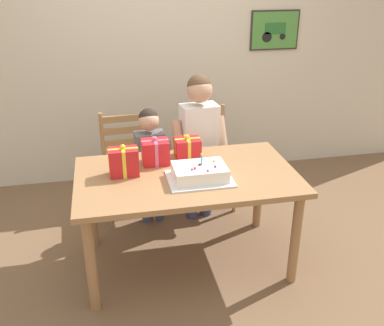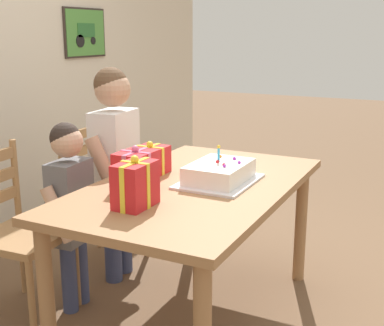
{
  "view_description": "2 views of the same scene",
  "coord_description": "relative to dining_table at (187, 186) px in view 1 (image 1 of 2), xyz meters",
  "views": [
    {
      "loc": [
        -0.53,
        -2.72,
        2.11
      ],
      "look_at": [
        0.04,
        -0.02,
        0.84
      ],
      "focal_mm": 40.95,
      "sensor_mm": 36.0,
      "label": 1
    },
    {
      "loc": [
        -2.23,
        -1.1,
        1.49
      ],
      "look_at": [
        0.1,
        0.06,
        0.83
      ],
      "focal_mm": 48.3,
      "sensor_mm": 36.0,
      "label": 2
    }
  ],
  "objects": [
    {
      "name": "gift_box_corner_small",
      "position": [
        -0.43,
        0.07,
        0.19
      ],
      "size": [
        0.21,
        0.14,
        0.23
      ],
      "color": "red",
      "rests_on": "dining_table"
    },
    {
      "name": "back_wall",
      "position": [
        0.0,
        1.65,
        0.64
      ],
      "size": [
        6.4,
        0.11,
        2.6
      ],
      "color": "beige",
      "rests_on": "ground"
    },
    {
      "name": "gift_box_beside_cake",
      "position": [
        0.07,
        0.3,
        0.17
      ],
      "size": [
        0.19,
        0.16,
        0.18
      ],
      "color": "red",
      "rests_on": "dining_table"
    },
    {
      "name": "child_younger",
      "position": [
        -0.19,
        0.64,
        -0.03
      ],
      "size": [
        0.39,
        0.23,
        1.04
      ],
      "color": "#38426B",
      "rests_on": "ground"
    },
    {
      "name": "chair_left",
      "position": [
        -0.37,
        0.87,
        -0.19
      ],
      "size": [
        0.45,
        0.45,
        0.92
      ],
      "color": "#A87A4C",
      "rests_on": "ground"
    },
    {
      "name": "ground_plane",
      "position": [
        0.0,
        0.0,
        -0.66
      ],
      "size": [
        20.0,
        20.0,
        0.0
      ],
      "primitive_type": "plane",
      "color": "brown"
    },
    {
      "name": "dining_table",
      "position": [
        0.0,
        0.0,
        0.0
      ],
      "size": [
        1.55,
        0.91,
        0.75
      ],
      "color": "#9E7047",
      "rests_on": "ground"
    },
    {
      "name": "chair_right",
      "position": [
        0.37,
        0.87,
        -0.19
      ],
      "size": [
        0.45,
        0.45,
        0.92
      ],
      "color": "#A87A4C",
      "rests_on": "ground"
    },
    {
      "name": "child_older",
      "position": [
        0.24,
        0.64,
        0.13
      ],
      "size": [
        0.49,
        0.29,
        1.3
      ],
      "color": "#38426B",
      "rests_on": "ground"
    },
    {
      "name": "gift_box_red_large",
      "position": [
        -0.19,
        0.23,
        0.18
      ],
      "size": [
        0.2,
        0.16,
        0.21
      ],
      "color": "red",
      "rests_on": "dining_table"
    },
    {
      "name": "birthday_cake",
      "position": [
        0.07,
        -0.1,
        0.14
      ],
      "size": [
        0.44,
        0.34,
        0.19
      ],
      "color": "silver",
      "rests_on": "dining_table"
    }
  ]
}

